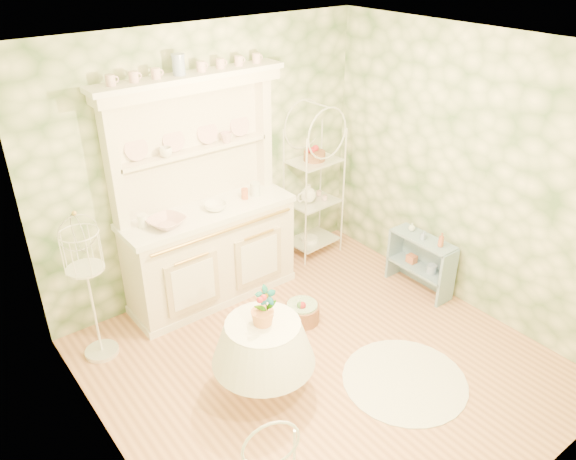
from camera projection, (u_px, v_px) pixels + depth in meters
floor at (322, 365)px, 4.98m from camera, size 3.60×3.60×0.00m
ceiling at (334, 52)px, 3.70m from camera, size 3.60×3.60×0.00m
wall_left at (102, 319)px, 3.38m from camera, size 3.60×3.60×0.00m
wall_right at (471, 176)px, 5.31m from camera, size 3.60×3.60×0.00m
wall_back at (209, 163)px, 5.60m from camera, size 3.60×3.60×0.00m
wall_front at (543, 355)px, 3.09m from camera, size 3.60×3.60×0.00m
kitchen_dresser at (207, 197)px, 5.39m from camera, size 1.87×0.61×2.29m
bakers_rack at (314, 179)px, 6.30m from camera, size 0.61×0.46×1.87m
side_shelf at (421, 262)px, 5.90m from camera, size 0.29×0.76×0.64m
round_table at (264, 363)px, 4.55m from camera, size 0.62×0.62×0.62m
birdcage_stand at (89, 287)px, 4.78m from camera, size 0.36×0.36×1.45m
floor_basket at (302, 312)px, 5.50m from camera, size 0.43×0.43×0.22m
lace_rug at (405, 380)px, 4.81m from camera, size 1.11×1.11×0.01m
bowl_floral at (167, 225)px, 5.14m from camera, size 0.41×0.41×0.08m
bowl_white at (216, 209)px, 5.44m from camera, size 0.29×0.29×0.07m
cup_left at (166, 154)px, 5.10m from camera, size 0.14×0.14×0.09m
cup_right at (227, 139)px, 5.45m from camera, size 0.13×0.13×0.10m
potted_geranium at (266, 309)px, 4.30m from camera, size 0.19×0.15×0.33m
bottle_amber at (441, 241)px, 5.57m from camera, size 0.07×0.07×0.15m
bottle_blue at (423, 236)px, 5.72m from camera, size 0.05×0.05×0.10m
bottle_glass at (412, 228)px, 5.88m from camera, size 0.09×0.09×0.09m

